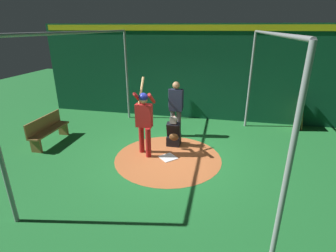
% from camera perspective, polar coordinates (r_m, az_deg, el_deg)
% --- Properties ---
extents(ground_plane, '(27.48, 27.48, 0.00)m').
position_cam_1_polar(ground_plane, '(7.17, 0.00, -7.10)').
color(ground_plane, '#1E6B2D').
extents(dirt_circle, '(2.94, 2.94, 0.01)m').
position_cam_1_polar(dirt_circle, '(7.17, 0.00, -7.08)').
color(dirt_circle, '#B76033').
rests_on(dirt_circle, ground).
extents(home_plate, '(0.59, 0.59, 0.01)m').
position_cam_1_polar(home_plate, '(7.16, 0.00, -7.02)').
color(home_plate, white).
rests_on(home_plate, dirt_circle).
extents(batter, '(0.68, 0.49, 2.13)m').
position_cam_1_polar(batter, '(6.98, -5.35, 1.82)').
color(batter, maroon).
rests_on(batter, ground).
extents(catcher, '(0.58, 0.40, 0.96)m').
position_cam_1_polar(catcher, '(7.75, 1.30, -1.78)').
color(catcher, black).
rests_on(catcher, ground).
extents(umpire, '(0.23, 0.49, 1.82)m').
position_cam_1_polar(umpire, '(8.21, 1.76, 4.43)').
color(umpire, '#4C4C51').
rests_on(umpire, ground).
extents(back_wall, '(0.23, 11.48, 3.52)m').
position_cam_1_polar(back_wall, '(9.98, 4.45, 11.78)').
color(back_wall, '#0F472D').
rests_on(back_wall, ground).
extents(cage_frame, '(6.11, 4.58, 3.30)m').
position_cam_1_polar(cage_frame, '(6.40, 0.00, 11.42)').
color(cage_frame, gray).
rests_on(cage_frame, ground).
extents(bat_rack, '(0.94, 0.20, 1.05)m').
position_cam_1_polar(bat_rack, '(10.31, 27.04, 2.47)').
color(bat_rack, olive).
rests_on(bat_rack, ground).
extents(bench, '(1.57, 0.36, 0.85)m').
position_cam_1_polar(bench, '(8.72, -25.18, -0.73)').
color(bench, olive).
rests_on(bench, ground).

